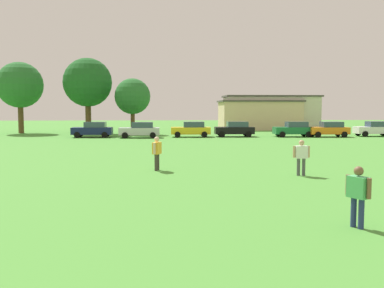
% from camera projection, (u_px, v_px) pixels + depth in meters
% --- Properties ---
extents(ground_plane, '(160.00, 160.00, 0.00)m').
position_uv_depth(ground_plane, '(132.00, 152.00, 31.60)').
color(ground_plane, '#4C9338').
extents(adult_bystander, '(0.52, 0.72, 1.66)m').
position_uv_depth(adult_bystander, '(358.00, 191.00, 11.52)').
color(adult_bystander, navy).
rests_on(adult_bystander, ground).
extents(bystander_near_trees, '(0.49, 0.79, 1.74)m').
position_uv_depth(bystander_near_trees, '(157.00, 150.00, 22.12)').
color(bystander_near_trees, '#3F3833').
rests_on(bystander_near_trees, ground).
extents(bystander_midfield, '(0.81, 0.34, 1.69)m').
position_uv_depth(bystander_midfield, '(301.00, 155.00, 20.44)').
color(bystander_midfield, '#4C4C51').
rests_on(bystander_midfield, ground).
extents(parked_car_navy_0, '(4.30, 2.02, 1.68)m').
position_uv_depth(parked_car_navy_0, '(93.00, 129.00, 47.10)').
color(parked_car_navy_0, '#141E4C').
rests_on(parked_car_navy_0, ground).
extents(parked_car_silver_1, '(4.30, 2.02, 1.68)m').
position_uv_depth(parked_car_silver_1, '(140.00, 130.00, 46.42)').
color(parked_car_silver_1, silver).
rests_on(parked_car_silver_1, ground).
extents(parked_car_yellow_2, '(4.30, 2.02, 1.68)m').
position_uv_depth(parked_car_yellow_2, '(191.00, 129.00, 47.72)').
color(parked_car_yellow_2, yellow).
rests_on(parked_car_yellow_2, ground).
extents(parked_car_black_3, '(4.30, 2.02, 1.68)m').
position_uv_depth(parked_car_black_3, '(235.00, 129.00, 48.18)').
color(parked_car_black_3, black).
rests_on(parked_car_black_3, ground).
extents(parked_car_green_4, '(4.30, 2.02, 1.68)m').
position_uv_depth(parked_car_green_4, '(294.00, 129.00, 48.05)').
color(parked_car_green_4, '#196B38').
rests_on(parked_car_green_4, ground).
extents(parked_car_orange_5, '(4.30, 2.02, 1.68)m').
position_uv_depth(parked_car_orange_5, '(329.00, 129.00, 47.81)').
color(parked_car_orange_5, orange).
rests_on(parked_car_orange_5, ground).
extents(parked_car_white_6, '(4.30, 2.02, 1.68)m').
position_uv_depth(parked_car_white_6, '(375.00, 129.00, 48.93)').
color(parked_car_white_6, white).
rests_on(parked_car_white_6, ground).
extents(tree_far_left, '(5.74, 5.74, 8.94)m').
position_uv_depth(tree_far_left, '(20.00, 85.00, 54.34)').
color(tree_far_left, brown).
rests_on(tree_far_left, ground).
extents(tree_center, '(5.98, 5.98, 9.32)m').
position_uv_depth(tree_center, '(88.00, 83.00, 53.36)').
color(tree_center, brown).
rests_on(tree_center, ground).
extents(tree_far_right, '(4.35, 4.35, 6.78)m').
position_uv_depth(tree_far_right, '(132.00, 97.00, 52.71)').
color(tree_far_right, brown).
rests_on(tree_far_right, ground).
extents(house_left, '(11.82, 7.62, 4.30)m').
position_uv_depth(house_left, '(259.00, 115.00, 64.59)').
color(house_left, beige).
rests_on(house_left, ground).
extents(house_right, '(13.92, 6.40, 5.02)m').
position_uv_depth(house_right, '(270.00, 112.00, 64.66)').
color(house_right, beige).
rests_on(house_right, ground).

